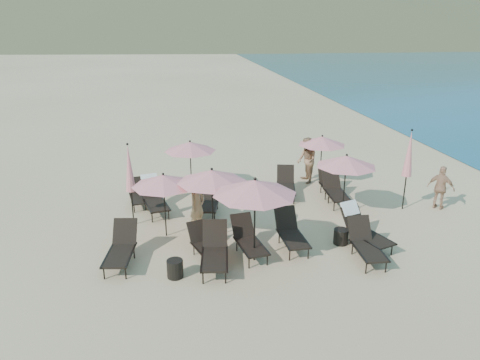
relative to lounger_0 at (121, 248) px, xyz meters
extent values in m
plane|color=#D6BA8C|center=(4.77, -0.38, -0.47)|extent=(800.00, 800.00, 0.00)
cone|color=brown|center=(194.77, 329.62, 15.53)|extent=(280.00, 280.00, 32.00)
cube|color=black|center=(-0.04, -0.29, -0.10)|extent=(0.84, 1.35, 0.05)
cube|color=black|center=(0.09, 0.55, 0.21)|extent=(0.72, 0.57, 0.65)
cylinder|color=black|center=(-0.40, -0.77, -0.29)|extent=(0.04, 0.04, 0.36)
cylinder|color=black|center=(-0.23, 0.31, -0.29)|extent=(0.04, 0.04, 0.36)
cylinder|color=black|center=(0.15, -0.85, -0.29)|extent=(0.04, 0.04, 0.36)
cylinder|color=black|center=(0.31, 0.22, -0.29)|extent=(0.04, 0.04, 0.36)
cube|color=black|center=(-0.35, -0.19, -0.09)|extent=(0.26, 1.42, 0.04)
cube|color=black|center=(0.28, -0.29, -0.09)|extent=(0.26, 1.42, 0.04)
cube|color=black|center=(2.43, -0.91, -0.09)|extent=(0.85, 1.39, 0.05)
cube|color=black|center=(2.55, -0.03, 0.23)|extent=(0.74, 0.58, 0.68)
cylinder|color=black|center=(2.07, -1.41, -0.29)|extent=(0.04, 0.04, 0.37)
cylinder|color=black|center=(2.23, -0.29, -0.29)|extent=(0.04, 0.04, 0.37)
cylinder|color=black|center=(2.64, -1.49, -0.29)|extent=(0.04, 0.04, 0.37)
cylinder|color=black|center=(2.79, -0.37, -0.29)|extent=(0.04, 0.04, 0.37)
cube|color=black|center=(2.11, -0.81, -0.08)|extent=(0.24, 1.47, 0.04)
cube|color=black|center=(2.76, -0.90, -0.08)|extent=(0.24, 1.47, 0.04)
cube|color=black|center=(2.32, -0.23, -0.16)|extent=(0.84, 1.18, 0.04)
cube|color=black|center=(2.11, 0.45, 0.10)|extent=(0.64, 0.55, 0.55)
cylinder|color=black|center=(2.24, -0.72, -0.32)|extent=(0.03, 0.03, 0.30)
cylinder|color=black|center=(1.96, 0.15, -0.32)|extent=(0.03, 0.03, 0.30)
cylinder|color=black|center=(2.68, -0.58, -0.32)|extent=(0.03, 0.03, 0.30)
cylinder|color=black|center=(2.40, 0.29, -0.32)|extent=(0.03, 0.03, 0.30)
cube|color=black|center=(2.06, -0.27, -0.15)|extent=(0.39, 1.15, 0.04)
cube|color=black|center=(2.56, -0.11, -0.15)|extent=(0.39, 1.15, 0.04)
cube|color=black|center=(4.79, -0.10, -0.11)|extent=(0.68, 1.26, 0.05)
cube|color=black|center=(4.77, 0.73, 0.19)|extent=(0.65, 0.49, 0.64)
cylinder|color=black|center=(4.54, -0.62, -0.30)|extent=(0.04, 0.04, 0.35)
cylinder|color=black|center=(4.51, 0.44, -0.30)|extent=(0.04, 0.04, 0.35)
cylinder|color=black|center=(5.07, -0.61, -0.30)|extent=(0.04, 0.04, 0.35)
cylinder|color=black|center=(5.04, 0.46, -0.30)|extent=(0.04, 0.04, 0.35)
cube|color=black|center=(4.48, -0.06, -0.10)|extent=(0.08, 1.39, 0.04)
cube|color=black|center=(5.10, -0.04, -0.10)|extent=(0.08, 1.39, 0.04)
cube|color=black|center=(7.02, -0.40, -0.10)|extent=(1.02, 1.40, 0.05)
cube|color=black|center=(6.75, 0.41, 0.21)|extent=(0.77, 0.66, 0.65)
cylinder|color=black|center=(6.93, -0.98, -0.29)|extent=(0.04, 0.04, 0.36)
cylinder|color=black|center=(6.58, 0.04, -0.29)|extent=(0.04, 0.04, 0.36)
cylinder|color=black|center=(7.45, -0.81, -0.29)|extent=(0.04, 0.04, 0.36)
cylinder|color=black|center=(7.10, 0.22, -0.29)|extent=(0.04, 0.04, 0.36)
cube|color=black|center=(6.70, -0.45, -0.09)|extent=(0.50, 1.36, 0.04)
cube|color=black|center=(7.30, -0.25, -0.09)|extent=(0.50, 1.36, 0.04)
cube|color=white|center=(6.70, 0.55, 0.46)|extent=(0.63, 0.46, 0.39)
cube|color=black|center=(6.62, -1.13, -0.11)|extent=(0.71, 1.27, 0.05)
cube|color=black|center=(6.66, -0.30, 0.19)|extent=(0.66, 0.50, 0.64)
cylinder|color=black|center=(6.32, -1.63, -0.30)|extent=(0.04, 0.04, 0.35)
cylinder|color=black|center=(6.38, -0.57, -0.30)|extent=(0.04, 0.04, 0.35)
cylinder|color=black|center=(6.86, -1.66, -0.30)|extent=(0.04, 0.04, 0.35)
cylinder|color=black|center=(6.91, -0.60, -0.30)|extent=(0.04, 0.04, 0.35)
cube|color=black|center=(6.31, -1.06, -0.10)|extent=(0.12, 1.39, 0.04)
cube|color=black|center=(6.93, -1.09, -0.10)|extent=(0.12, 1.39, 0.04)
cube|color=black|center=(0.94, 3.15, -0.10)|extent=(0.91, 1.38, 0.05)
cube|color=black|center=(0.76, 3.98, 0.21)|extent=(0.74, 0.61, 0.65)
cylinder|color=black|center=(0.79, 2.57, -0.29)|extent=(0.04, 0.04, 0.36)
cylinder|color=black|center=(0.55, 3.64, -0.29)|extent=(0.04, 0.04, 0.36)
cylinder|color=black|center=(1.32, 2.69, -0.29)|extent=(0.04, 0.04, 0.36)
cylinder|color=black|center=(1.09, 3.75, -0.29)|extent=(0.04, 0.04, 0.36)
cube|color=black|center=(0.62, 3.13, -0.09)|extent=(0.35, 1.40, 0.04)
cube|color=black|center=(1.24, 3.27, -0.09)|extent=(0.35, 1.40, 0.04)
cube|color=white|center=(0.73, 4.13, 0.46)|extent=(0.62, 0.41, 0.39)
cube|color=black|center=(0.33, 3.96, -0.16)|extent=(0.71, 1.14, 0.04)
cube|color=black|center=(0.22, 4.67, 0.10)|extent=(0.61, 0.48, 0.55)
cylinder|color=black|center=(0.17, 3.49, -0.32)|extent=(0.03, 0.03, 0.30)
cylinder|color=black|center=(0.03, 4.39, -0.32)|extent=(0.03, 0.03, 0.30)
cylinder|color=black|center=(0.63, 3.56, -0.32)|extent=(0.03, 0.03, 0.30)
cylinder|color=black|center=(0.49, 4.46, -0.32)|extent=(0.03, 0.03, 0.30)
cube|color=black|center=(0.06, 3.96, -0.15)|extent=(0.22, 1.19, 0.04)
cube|color=black|center=(0.59, 4.05, -0.15)|extent=(0.22, 1.19, 0.04)
cube|color=black|center=(2.64, 2.83, -0.10)|extent=(0.91, 1.38, 0.05)
cube|color=black|center=(2.81, 3.67, 0.21)|extent=(0.74, 0.61, 0.65)
cylinder|color=black|center=(2.26, 2.37, -0.29)|extent=(0.04, 0.04, 0.36)
cylinder|color=black|center=(2.48, 3.44, -0.29)|extent=(0.04, 0.04, 0.36)
cylinder|color=black|center=(2.80, 2.26, -0.29)|extent=(0.04, 0.04, 0.36)
cylinder|color=black|center=(3.02, 3.32, -0.29)|extent=(0.04, 0.04, 0.36)
cube|color=black|center=(2.34, 2.95, -0.09)|extent=(0.34, 1.41, 0.04)
cube|color=black|center=(2.96, 2.82, -0.09)|extent=(0.34, 1.41, 0.04)
cube|color=white|center=(2.85, 3.82, 0.46)|extent=(0.62, 0.41, 0.39)
cube|color=black|center=(5.62, 3.88, -0.11)|extent=(0.91, 1.36, 0.05)
cube|color=black|center=(5.81, 4.70, 0.20)|extent=(0.74, 0.61, 0.64)
cylinder|color=black|center=(5.24, 3.44, -0.29)|extent=(0.04, 0.04, 0.35)
cylinder|color=black|center=(5.48, 4.48, -0.29)|extent=(0.04, 0.04, 0.35)
cylinder|color=black|center=(5.77, 3.32, -0.29)|extent=(0.04, 0.04, 0.35)
cylinder|color=black|center=(6.01, 4.36, -0.29)|extent=(0.04, 0.04, 0.35)
cube|color=black|center=(5.33, 4.01, -0.10)|extent=(0.36, 1.38, 0.04)
cube|color=black|center=(5.94, 3.87, -0.10)|extent=(0.36, 1.38, 0.04)
cube|color=black|center=(7.27, 2.98, -0.11)|extent=(0.71, 1.28, 0.05)
cube|color=black|center=(7.32, 3.82, 0.20)|extent=(0.67, 0.51, 0.64)
cylinder|color=black|center=(6.97, 2.48, -0.30)|extent=(0.04, 0.04, 0.35)
cylinder|color=black|center=(7.03, 3.55, -0.30)|extent=(0.04, 0.04, 0.35)
cylinder|color=black|center=(7.50, 2.45, -0.30)|extent=(0.04, 0.04, 0.35)
cylinder|color=black|center=(7.57, 3.52, -0.30)|extent=(0.04, 0.04, 0.35)
cube|color=black|center=(6.96, 3.05, -0.10)|extent=(0.12, 1.40, 0.04)
cube|color=black|center=(7.58, 3.02, -0.10)|extent=(0.12, 1.40, 0.04)
cube|color=black|center=(7.33, 3.68, -0.11)|extent=(0.74, 1.30, 0.05)
cube|color=black|center=(7.39, 4.51, 0.20)|extent=(0.68, 0.52, 0.64)
cylinder|color=black|center=(7.01, 3.18, -0.29)|extent=(0.04, 0.04, 0.35)
cylinder|color=black|center=(7.10, 4.25, -0.29)|extent=(0.04, 0.04, 0.35)
cylinder|color=black|center=(7.55, 3.14, -0.29)|extent=(0.04, 0.04, 0.35)
cylinder|color=black|center=(7.64, 4.21, -0.29)|extent=(0.04, 0.04, 0.35)
cube|color=black|center=(7.02, 3.75, -0.10)|extent=(0.15, 1.41, 0.04)
cube|color=black|center=(7.64, 3.70, -0.10)|extent=(0.15, 1.41, 0.04)
cube|color=black|center=(3.54, -0.32, -0.12)|extent=(0.81, 1.29, 0.05)
cube|color=black|center=(3.41, 0.48, 0.18)|extent=(0.69, 0.55, 0.62)
cylinder|color=black|center=(3.36, -0.85, -0.30)|extent=(0.04, 0.04, 0.34)
cylinder|color=black|center=(3.19, 0.17, -0.30)|extent=(0.04, 0.04, 0.34)
cylinder|color=black|center=(3.87, -0.77, -0.30)|extent=(0.04, 0.04, 0.34)
cylinder|color=black|center=(3.71, 0.25, -0.30)|extent=(0.04, 0.04, 0.34)
cube|color=black|center=(3.23, -0.31, -0.11)|extent=(0.25, 1.35, 0.04)
cube|color=black|center=(3.82, -0.22, -0.11)|extent=(0.25, 1.35, 0.04)
cylinder|color=black|center=(1.22, 1.51, 0.47)|extent=(0.04, 0.04, 1.89)
cone|color=pink|center=(1.22, 1.51, 1.33)|extent=(1.89, 1.89, 0.34)
sphere|color=black|center=(1.22, 1.51, 1.52)|extent=(0.07, 0.07, 0.07)
cylinder|color=black|center=(2.62, 1.16, 0.56)|extent=(0.04, 0.04, 2.07)
cone|color=pink|center=(2.62, 1.16, 1.50)|extent=(2.07, 2.07, 0.37)
sphere|color=black|center=(2.62, 1.16, 1.71)|extent=(0.08, 0.08, 0.08)
cylinder|color=black|center=(7.15, 2.15, 0.53)|extent=(0.04, 0.04, 1.99)
cone|color=pink|center=(7.15, 2.15, 1.43)|extent=(1.99, 1.99, 0.36)
sphere|color=black|center=(7.15, 2.15, 1.64)|extent=(0.08, 0.08, 0.08)
cylinder|color=black|center=(2.24, 5.07, 0.49)|extent=(0.04, 0.04, 1.92)
cone|color=pink|center=(2.24, 5.07, 1.35)|extent=(1.92, 1.92, 0.35)
sphere|color=black|center=(2.24, 5.07, 1.56)|extent=(0.07, 0.07, 0.07)
cylinder|color=black|center=(7.38, 5.23, 0.46)|extent=(0.04, 0.04, 1.87)
cone|color=pink|center=(7.38, 5.23, 1.31)|extent=(1.87, 1.87, 0.34)
sphere|color=black|center=(7.38, 5.23, 1.51)|extent=(0.07, 0.07, 0.07)
cylinder|color=black|center=(3.58, -0.43, 0.65)|extent=(0.05, 0.05, 2.25)
cone|color=pink|center=(3.58, -0.43, 1.67)|extent=(2.25, 2.25, 0.41)
sphere|color=black|center=(3.58, -0.43, 1.90)|extent=(0.09, 0.09, 0.09)
cylinder|color=black|center=(9.40, 2.27, 0.14)|extent=(0.04, 0.04, 1.22)
cone|color=pink|center=(9.40, 2.27, 1.53)|extent=(0.33, 0.33, 1.56)
sphere|color=black|center=(9.40, 2.27, 2.34)|extent=(0.08, 0.08, 0.08)
cylinder|color=black|center=(0.20, 2.49, 0.11)|extent=(0.04, 0.04, 1.17)
cone|color=pink|center=(0.20, 2.49, 1.44)|extent=(0.32, 0.32, 1.49)
sphere|color=black|center=(0.20, 2.49, 2.21)|extent=(0.07, 0.07, 0.07)
cylinder|color=black|center=(1.40, -0.96, -0.23)|extent=(0.42, 0.42, 0.48)
cylinder|color=black|center=(6.30, 0.11, -0.24)|extent=(0.43, 0.43, 0.46)
imported|color=tan|center=(2.21, 1.73, 0.37)|extent=(0.71, 0.73, 1.69)
imported|color=#996F4F|center=(6.89, 5.53, 0.44)|extent=(0.71, 0.90, 1.83)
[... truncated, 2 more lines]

